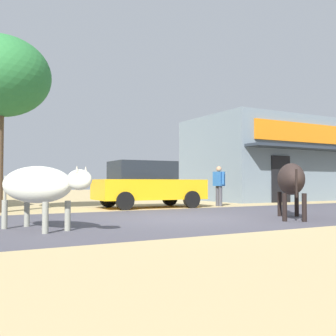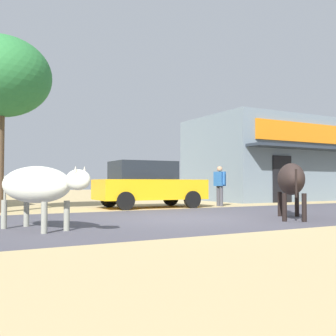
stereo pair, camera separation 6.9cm
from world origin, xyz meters
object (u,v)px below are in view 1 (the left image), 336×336
Objects in this scene: parked_hatchback_car at (147,184)px; cow_near_brown at (38,185)px; cow_far_dark at (290,180)px; pedestrian_by_shop at (219,183)px.

parked_hatchback_car is 6.88m from cow_near_brown.
cow_far_dark reaches higher than cow_near_brown.
cow_far_dark is 1.57× the size of pedestrian_by_shop.
cow_near_brown is 1.02× the size of cow_far_dark.
parked_hatchback_car is 1.61× the size of cow_near_brown.
parked_hatchback_car is at bearing 169.69° from pedestrian_by_shop.
cow_near_brown is at bearing 174.55° from cow_far_dark.
pedestrian_by_shop is at bearing 30.87° from cow_near_brown.
pedestrian_by_shop is at bearing 73.26° from cow_far_dark.
cow_near_brown is (-4.74, -4.99, 0.01)m from parked_hatchback_car.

